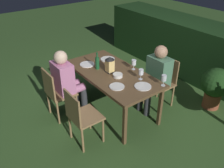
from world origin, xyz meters
name	(u,v)px	position (x,y,z in m)	size (l,w,h in m)	color
ground_plane	(112,109)	(0.00, 0.00, 0.00)	(16.00, 16.00, 0.00)	#385B28
dining_table	(112,75)	(0.00, 0.00, 0.68)	(1.69, 0.85, 0.74)	brown
chair_side_right_b	(163,80)	(0.38, 0.82, 0.49)	(0.42, 0.40, 0.87)	#937047
person_in_green	(156,76)	(0.38, 0.62, 0.64)	(0.38, 0.47, 1.15)	#4C7A5B
chair_side_left_a	(57,92)	(-0.38, -0.82, 0.49)	(0.42, 0.40, 0.87)	#937047
person_in_pink	(67,80)	(-0.38, -0.62, 0.64)	(0.38, 0.47, 1.15)	#C675A3
chair_side_left_b	(81,115)	(0.38, -0.82, 0.49)	(0.42, 0.40, 0.87)	#937047
lantern_centerpiece	(110,64)	(-0.03, -0.02, 0.89)	(0.15, 0.15, 0.27)	black
green_bottle_on_table	(97,63)	(-0.24, -0.12, 0.85)	(0.07, 0.07, 0.29)	#195128
wine_glass_a	(164,78)	(0.78, 0.35, 0.86)	(0.08, 0.08, 0.17)	silver
wine_glass_b	(141,72)	(0.44, 0.22, 0.86)	(0.08, 0.08, 0.17)	silver
wine_glass_c	(134,63)	(0.13, 0.34, 0.86)	(0.08, 0.08, 0.17)	silver
plate_a	(108,59)	(-0.43, 0.23, 0.75)	(0.25, 0.25, 0.01)	white
plate_b	(117,87)	(0.41, -0.22, 0.75)	(0.22, 0.22, 0.01)	silver
plate_c	(87,64)	(-0.47, -0.18, 0.75)	(0.25, 0.25, 0.01)	white
plate_d	(143,86)	(0.63, 0.09, 0.75)	(0.25, 0.25, 0.01)	silver
bowl_olives	(111,64)	(-0.21, 0.14, 0.76)	(0.12, 0.12, 0.04)	silver
bowl_bread	(118,75)	(0.17, -0.02, 0.76)	(0.15, 0.15, 0.05)	silver
hedge_backdrop	(196,50)	(0.00, 2.24, 0.57)	(4.66, 0.87, 1.13)	#193816
potted_plant_by_hedge	(215,85)	(0.99, 1.46, 0.44)	(0.50, 0.50, 0.75)	brown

